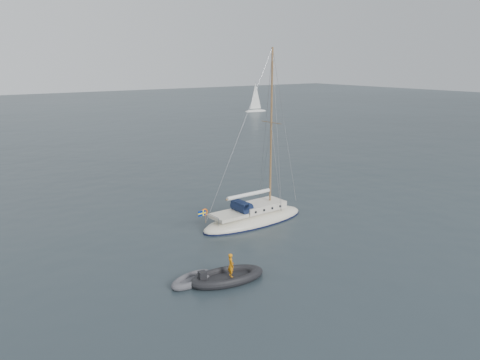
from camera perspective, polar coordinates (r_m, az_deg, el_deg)
ground at (r=30.85m, az=4.14°, el=-6.88°), size 300.00×300.00×0.00m
sailboat at (r=33.08m, az=1.71°, el=-3.61°), size 8.84×2.65×12.59m
dinghy at (r=24.83m, az=-5.87°, el=-12.02°), size 2.63×1.19×0.38m
rib at (r=24.89m, az=-1.61°, el=-11.67°), size 4.12×1.87×1.50m
distant_yacht_b at (r=105.52m, az=1.92°, el=9.95°), size 5.26×2.80×6.97m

